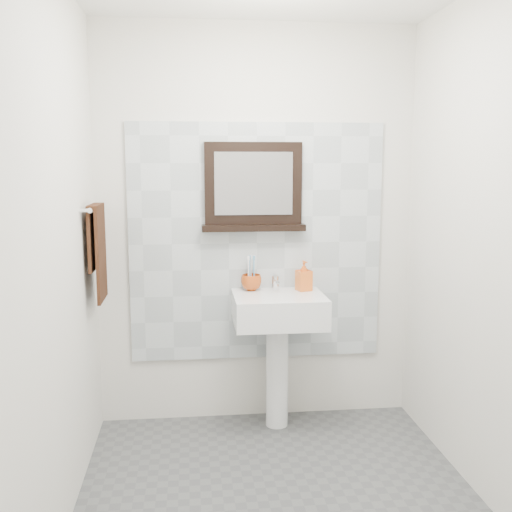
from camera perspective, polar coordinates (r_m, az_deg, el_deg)
The scene contains 13 objects.
floor at distance 3.15m, azimuth 2.46°, elevation -22.79°, with size 2.00×2.20×0.01m, color #4F5254.
back_wall at distance 3.79m, azimuth 0.05°, elevation 2.78°, with size 2.00×0.01×2.50m, color silver.
front_wall at distance 1.65m, azimuth 8.61°, elevation -5.30°, with size 2.00×0.01×2.50m, color silver.
left_wall at distance 2.74m, azimuth -18.50°, elevation -0.03°, with size 0.01×2.20×2.50m, color silver.
right_wall at distance 3.03m, azimuth 21.66°, elevation 0.62°, with size 0.01×2.20×2.50m, color silver.
splashback at distance 3.79m, azimuth 0.07°, elevation 1.26°, with size 1.60×0.02×1.50m, color #B4BEC3.
pedestal_sink at distance 3.69m, azimuth 2.15°, elevation -6.46°, with size 0.55×0.44×0.96m.
toothbrush_cup at distance 3.75m, azimuth -0.45°, elevation -2.54°, with size 0.13×0.13×0.10m, color #AE4414.
toothbrushes at distance 3.74m, azimuth -0.44°, elevation -1.43°, with size 0.05×0.04×0.21m.
soap_dispenser at distance 3.75m, azimuth 4.58°, elevation -1.88°, with size 0.08×0.09×0.19m, color red.
framed_mirror at distance 3.73m, azimuth -0.26°, elevation 6.40°, with size 0.64×0.11×0.55m.
towel_bar at distance 3.48m, azimuth -15.10°, elevation 4.46°, with size 0.07×0.40×0.03m.
hand_towel at distance 3.50m, azimuth -14.85°, elevation 1.03°, with size 0.06×0.30×0.55m.
Camera 1 is at (-0.42, -2.65, 1.65)m, focal length 42.00 mm.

